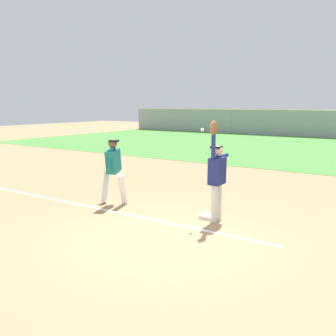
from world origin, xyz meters
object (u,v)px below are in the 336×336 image
(fielder, at_px, (217,172))
(baseball, at_px, (202,130))
(parked_car_green, at_px, (332,128))
(first_base, at_px, (209,216))
(parked_car_red, at_px, (282,125))
(runner, at_px, (113,167))

(fielder, distance_m, baseball, 1.00)
(baseball, height_order, parked_car_green, baseball)
(first_base, height_order, parked_car_green, parked_car_green)
(first_base, bearing_deg, parked_car_green, 95.75)
(baseball, relative_size, parked_car_red, 0.02)
(first_base, relative_size, parked_car_red, 0.09)
(runner, distance_m, parked_car_green, 27.07)
(fielder, xyz_separation_m, runner, (-2.93, -0.18, -0.12))
(fielder, xyz_separation_m, baseball, (-0.35, -0.05, 0.94))
(parked_car_red, bearing_deg, first_base, -73.10)
(fielder, relative_size, parked_car_red, 0.51)
(first_base, xyz_separation_m, fielder, (0.22, -0.11, 1.08))
(first_base, relative_size, fielder, 0.17)
(runner, bearing_deg, parked_car_red, 79.92)
(baseball, bearing_deg, parked_car_red, 104.42)
(parked_car_red, bearing_deg, baseball, -73.43)
(runner, relative_size, parked_car_red, 0.38)
(fielder, xyz_separation_m, parked_car_green, (-2.92, 26.89, -0.45))
(first_base, bearing_deg, baseball, -128.40)
(fielder, relative_size, baseball, 30.81)
(runner, relative_size, parked_car_green, 0.38)
(runner, xyz_separation_m, baseball, (2.58, 0.13, 1.06))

